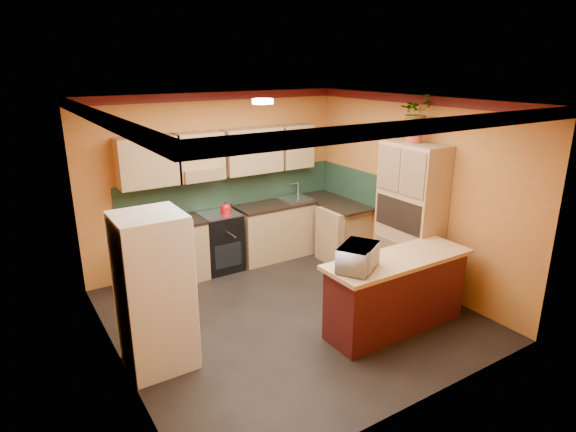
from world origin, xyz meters
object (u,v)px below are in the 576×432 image
object	(u,v)px
pantry	(410,218)
breakfast_bar	(396,295)
fridge	(154,292)
stove	(220,242)
base_cabinets_back	(255,235)
microwave	(358,257)

from	to	relation	value
pantry	breakfast_bar	world-z (taller)	pantry
fridge	stove	bearing A→B (deg)	50.23
stove	fridge	distance (m)	2.57
stove	breakfast_bar	world-z (taller)	stove
breakfast_bar	base_cabinets_back	bearing A→B (deg)	98.69
stove	microwave	size ratio (longest dim) A/B	1.77
base_cabinets_back	breakfast_bar	bearing A→B (deg)	-81.31
base_cabinets_back	pantry	bearing A→B (deg)	-56.43
base_cabinets_back	microwave	bearing A→B (deg)	-94.41
fridge	microwave	world-z (taller)	fridge
base_cabinets_back	stove	xyz separation A→B (m)	(-0.62, -0.00, 0.02)
stove	base_cabinets_back	bearing A→B (deg)	0.00
base_cabinets_back	microwave	distance (m)	2.85
fridge	breakfast_bar	bearing A→B (deg)	-17.08
fridge	pantry	distance (m)	3.61
microwave	pantry	bearing A→B (deg)	-6.13
base_cabinets_back	fridge	xyz separation A→B (m)	(-2.25, -1.95, 0.41)
base_cabinets_back	fridge	bearing A→B (deg)	-139.06
microwave	stove	bearing A→B (deg)	67.25
breakfast_bar	microwave	size ratio (longest dim) A/B	3.50
microwave	fridge	bearing A→B (deg)	126.83
stove	pantry	distance (m)	2.90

